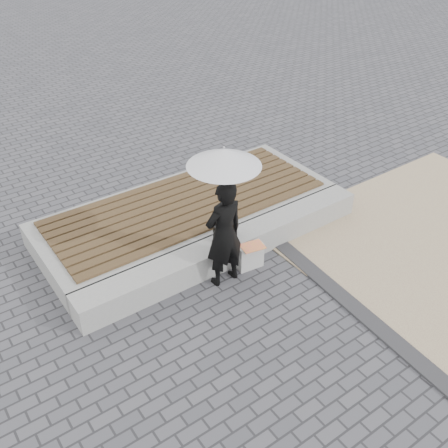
{
  "coord_description": "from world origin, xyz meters",
  "views": [
    {
      "loc": [
        -3.7,
        -3.47,
        4.97
      ],
      "look_at": [
        -0.36,
        1.24,
        1.0
      ],
      "focal_mm": 41.09,
      "sensor_mm": 36.0,
      "label": 1
    }
  ],
  "objects": [
    {
      "name": "woman",
      "position": [
        -0.36,
        1.24,
        0.83
      ],
      "size": [
        0.61,
        0.41,
        1.66
      ],
      "primitive_type": "imported",
      "rotation": [
        0.0,
        0.0,
        3.16
      ],
      "color": "black",
      "rests_on": "ground"
    },
    {
      "name": "parasol",
      "position": [
        -0.36,
        1.24,
        2.02
      ],
      "size": [
        0.97,
        0.97,
        1.24
      ],
      "rotation": [
        0.0,
        0.0,
        0.12
      ],
      "color": "#B0AFB4",
      "rests_on": "ground"
    },
    {
      "name": "magazine",
      "position": [
        0.14,
        1.2,
        0.42
      ],
      "size": [
        0.38,
        0.31,
        0.01
      ],
      "primitive_type": "cube",
      "rotation": [
        0.0,
        0.0,
        -0.19
      ],
      "color": "#F0415F",
      "rests_on": "canvas_tote"
    },
    {
      "name": "ground",
      "position": [
        0.0,
        0.0,
        0.0
      ],
      "size": [
        80.0,
        80.0,
        0.0
      ],
      "primitive_type": "plane",
      "color": "#4B4B50",
      "rests_on": "ground"
    },
    {
      "name": "timber_decking",
      "position": [
        0.0,
        2.8,
        0.42
      ],
      "size": [
        4.6,
        1.8,
        0.04
      ],
      "primitive_type": null,
      "color": "brown",
      "rests_on": "timber_platform"
    },
    {
      "name": "timber_platform",
      "position": [
        0.0,
        2.8,
        0.2
      ],
      "size": [
        5.0,
        2.0,
        0.4
      ],
      "primitive_type": "cube",
      "color": "#979893",
      "rests_on": "ground"
    },
    {
      "name": "seating_ledge",
      "position": [
        0.0,
        1.6,
        0.2
      ],
      "size": [
        5.0,
        0.45,
        0.4
      ],
      "primitive_type": "cube",
      "color": "#A9A9A4",
      "rests_on": "ground"
    },
    {
      "name": "canvas_tote",
      "position": [
        0.14,
        1.25,
        0.21
      ],
      "size": [
        0.41,
        0.21,
        0.42
      ],
      "primitive_type": "cube",
      "rotation": [
        0.0,
        0.0,
        -0.12
      ],
      "color": "#B9B8B4",
      "rests_on": "ground"
    },
    {
      "name": "edging_band",
      "position": [
        0.75,
        -0.5,
        0.02
      ],
      "size": [
        0.61,
        5.2,
        0.04
      ],
      "primitive_type": "cube",
      "rotation": [
        0.0,
        0.0,
        -0.07
      ],
      "color": "#303032",
      "rests_on": "ground"
    },
    {
      "name": "handbag",
      "position": [
        -0.05,
        1.64,
        0.52
      ],
      "size": [
        0.36,
        0.17,
        0.25
      ],
      "primitive_type": "cube",
      "rotation": [
        0.0,
        0.0,
        -0.15
      ],
      "color": "black",
      "rests_on": "seating_ledge"
    }
  ]
}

